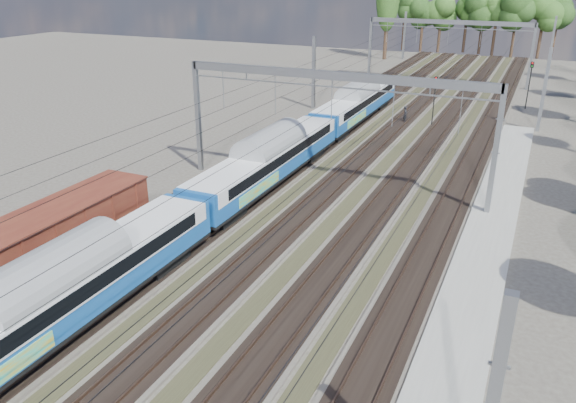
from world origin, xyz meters
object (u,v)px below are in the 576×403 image
at_px(emu_train, 267,155).
at_px(freight_boxcar, 39,245).
at_px(worker, 405,115).
at_px(signal_far, 530,79).
at_px(signal_near, 435,95).

xyz_separation_m(emu_train, freight_boxcar, (-4.50, -17.73, -0.33)).
relative_size(emu_train, freight_boxcar, 4.41).
distance_m(emu_train, worker, 24.60).
xyz_separation_m(freight_boxcar, signal_far, (21.07, 54.53, 1.24)).
distance_m(worker, signal_far, 17.49).
relative_size(worker, signal_near, 0.35).
height_order(emu_train, signal_far, signal_far).
xyz_separation_m(worker, signal_far, (11.69, 12.75, 2.61)).
bearing_deg(worker, signal_far, -57.90).
relative_size(freight_boxcar, worker, 7.84).
bearing_deg(signal_far, signal_near, -106.11).
height_order(worker, signal_near, signal_near).
bearing_deg(freight_boxcar, worker, 77.34).
distance_m(freight_boxcar, signal_far, 58.48).
xyz_separation_m(freight_boxcar, worker, (9.38, 41.79, -1.37)).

